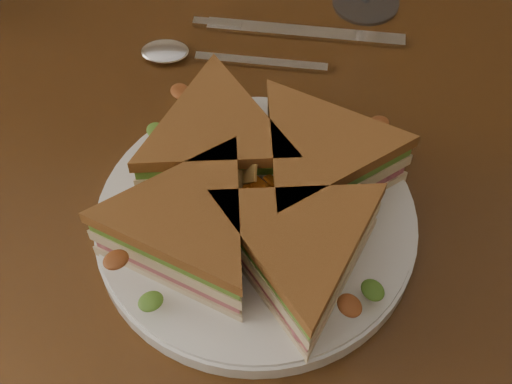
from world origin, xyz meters
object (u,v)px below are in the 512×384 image
plate (256,222)px  table (223,214)px  sandwich_wedges (256,196)px  knife (291,32)px  spoon (188,55)px

plate → table: bearing=114.0°
sandwich_wedges → knife: bearing=82.3°
plate → knife: size_ratio=1.21×
spoon → knife: bearing=26.6°
sandwich_wedges → knife: sandwich_wedges is taller
plate → knife: (0.03, 0.23, -0.01)m
sandwich_wedges → knife: (0.03, 0.23, -0.04)m
knife → plate: bearing=-91.2°
table → knife: bearing=67.0°
sandwich_wedges → spoon: bearing=109.5°
plate → sandwich_wedges: bearing=116.6°
table → knife: 0.20m
sandwich_wedges → table: bearing=114.0°
sandwich_wedges → knife: 0.24m
sandwich_wedges → spoon: size_ratio=1.67×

